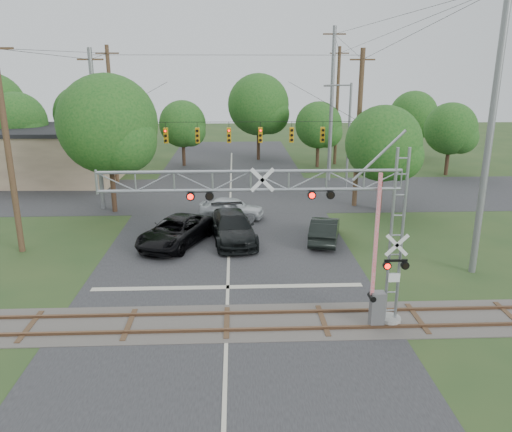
{
  "coord_description": "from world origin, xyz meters",
  "views": [
    {
      "loc": [
        0.43,
        -16.51,
        10.12
      ],
      "look_at": [
        1.44,
        7.5,
        2.98
      ],
      "focal_mm": 35.0,
      "sensor_mm": 36.0,
      "label": 1
    }
  ],
  "objects_px": {
    "crossing_gantry": "(309,219)",
    "traffic_signal_span": "(241,132)",
    "sedan_silver": "(232,208)",
    "car_dark": "(233,227)",
    "commercial_building": "(11,153)",
    "streetlight": "(347,131)",
    "pickup_black": "(176,232)"
  },
  "relations": [
    {
      "from": "streetlight",
      "to": "traffic_signal_span",
      "type": "bearing_deg",
      "value": -147.33
    },
    {
      "from": "pickup_black",
      "to": "traffic_signal_span",
      "type": "bearing_deg",
      "value": 86.28
    },
    {
      "from": "crossing_gantry",
      "to": "sedan_silver",
      "type": "bearing_deg",
      "value": 101.35
    },
    {
      "from": "traffic_signal_span",
      "to": "sedan_silver",
      "type": "distance_m",
      "value": 5.81
    },
    {
      "from": "sedan_silver",
      "to": "car_dark",
      "type": "bearing_deg",
      "value": -166.88
    },
    {
      "from": "car_dark",
      "to": "sedan_silver",
      "type": "distance_m",
      "value": 4.77
    },
    {
      "from": "pickup_black",
      "to": "car_dark",
      "type": "relative_size",
      "value": 0.99
    },
    {
      "from": "traffic_signal_span",
      "to": "streetlight",
      "type": "relative_size",
      "value": 2.16
    },
    {
      "from": "commercial_building",
      "to": "streetlight",
      "type": "xyz_separation_m",
      "value": [
        30.63,
        -5.2,
        2.59
      ]
    },
    {
      "from": "sedan_silver",
      "to": "crossing_gantry",
      "type": "bearing_deg",
      "value": -156.5
    },
    {
      "from": "commercial_building",
      "to": "streetlight",
      "type": "bearing_deg",
      "value": -7.83
    },
    {
      "from": "pickup_black",
      "to": "sedan_silver",
      "type": "bearing_deg",
      "value": 80.3
    },
    {
      "from": "crossing_gantry",
      "to": "traffic_signal_span",
      "type": "distance_m",
      "value": 18.54
    },
    {
      "from": "traffic_signal_span",
      "to": "pickup_black",
      "type": "bearing_deg",
      "value": -116.04
    },
    {
      "from": "crossing_gantry",
      "to": "sedan_silver",
      "type": "xyz_separation_m",
      "value": [
        -3.09,
        15.38,
        -3.82
      ]
    },
    {
      "from": "sedan_silver",
      "to": "traffic_signal_span",
      "type": "bearing_deg",
      "value": -1.68
    },
    {
      "from": "streetlight",
      "to": "pickup_black",
      "type": "bearing_deg",
      "value": -132.95
    },
    {
      "from": "crossing_gantry",
      "to": "pickup_black",
      "type": "xyz_separation_m",
      "value": [
        -6.39,
        10.09,
        -3.75
      ]
    },
    {
      "from": "commercial_building",
      "to": "sedan_silver",
      "type": "bearing_deg",
      "value": -32.11
    },
    {
      "from": "sedan_silver",
      "to": "streetlight",
      "type": "height_order",
      "value": "streetlight"
    },
    {
      "from": "crossing_gantry",
      "to": "traffic_signal_span",
      "type": "height_order",
      "value": "traffic_signal_span"
    },
    {
      "from": "car_dark",
      "to": "sedan_silver",
      "type": "bearing_deg",
      "value": 82.99
    },
    {
      "from": "crossing_gantry",
      "to": "pickup_black",
      "type": "bearing_deg",
      "value": 122.35
    },
    {
      "from": "traffic_signal_span",
      "to": "car_dark",
      "type": "xyz_separation_m",
      "value": [
        -0.65,
        -7.75,
        -4.82
      ]
    },
    {
      "from": "pickup_black",
      "to": "sedan_silver",
      "type": "height_order",
      "value": "pickup_black"
    },
    {
      "from": "traffic_signal_span",
      "to": "streetlight",
      "type": "bearing_deg",
      "value": 32.67
    },
    {
      "from": "crossing_gantry",
      "to": "sedan_silver",
      "type": "relative_size",
      "value": 2.68
    },
    {
      "from": "pickup_black",
      "to": "crossing_gantry",
      "type": "bearing_deg",
      "value": -35.34
    },
    {
      "from": "crossing_gantry",
      "to": "commercial_building",
      "type": "relative_size",
      "value": 0.57
    },
    {
      "from": "commercial_building",
      "to": "car_dark",
      "type": "bearing_deg",
      "value": -40.12
    },
    {
      "from": "car_dark",
      "to": "commercial_building",
      "type": "xyz_separation_m",
      "value": [
        -20.91,
        18.77,
        1.56
      ]
    },
    {
      "from": "crossing_gantry",
      "to": "commercial_building",
      "type": "bearing_deg",
      "value": 129.14
    }
  ]
}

